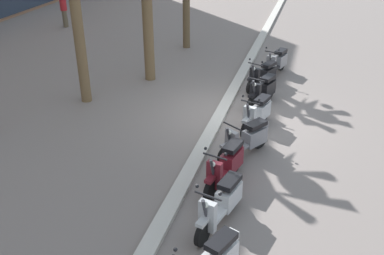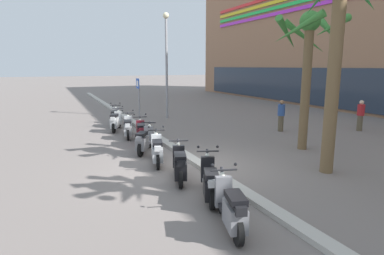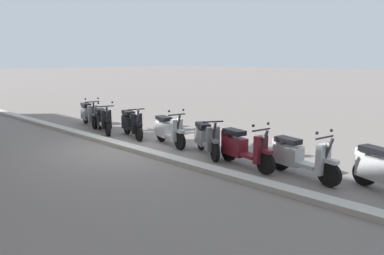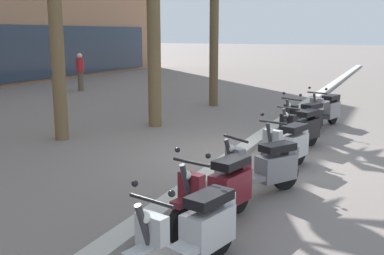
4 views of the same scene
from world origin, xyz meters
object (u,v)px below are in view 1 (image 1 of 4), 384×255
Objects in this scene: scooter_maroon_tail_end at (227,165)px; pedestrian_strolling_near_curb at (64,10)px; scooter_black_lead_nearest at (264,75)px; scooter_grey_gap_after_mid at (277,62)px; scooter_grey_second_in_line at (247,139)px; scooter_silver_mid_rear at (258,113)px; scooter_black_far_back at (263,90)px; scooter_silver_mid_front at (222,202)px.

pedestrian_strolling_near_curb is at bearing 44.03° from scooter_maroon_tail_end.
scooter_black_lead_nearest is 1.52m from scooter_grey_gap_after_mid.
scooter_maroon_tail_end is 1.40m from scooter_grey_second_in_line.
scooter_silver_mid_rear reaches higher than scooter_grey_second_in_line.
scooter_silver_mid_rear is 14.33m from pedestrian_strolling_near_curb.
scooter_black_lead_nearest reaches higher than scooter_black_far_back.
scooter_silver_mid_front is 1.01× the size of scooter_maroon_tail_end.
scooter_grey_second_in_line is 15.31m from pedestrian_strolling_near_curb.
scooter_maroon_tail_end is at bearing 177.67° from scooter_grey_gap_after_mid.
scooter_maroon_tail_end is at bearing 169.86° from scooter_grey_second_in_line.
scooter_silver_mid_rear is 1.01× the size of scooter_black_far_back.
scooter_black_far_back is 0.96× the size of scooter_black_lead_nearest.
scooter_grey_second_in_line is at bearing -131.71° from pedestrian_strolling_near_curb.
scooter_grey_second_in_line is 3.31m from scooter_black_far_back.
pedestrian_strolling_near_curb is at bearing 53.04° from scooter_silver_mid_rear.
scooter_black_lead_nearest is 12.44m from pedestrian_strolling_near_curb.
scooter_grey_second_in_line is 6.23m from scooter_grey_gap_after_mid.
scooter_black_far_back is 13.29m from pedestrian_strolling_near_curb.
scooter_silver_mid_front and scooter_silver_mid_rear have the same top height.
scooter_silver_mid_front is 1.40m from scooter_maroon_tail_end.
scooter_silver_mid_front is at bearing -179.80° from scooter_black_far_back.
scooter_maroon_tail_end is at bearing -135.97° from pedestrian_strolling_near_curb.
pedestrian_strolling_near_curb is at bearing 48.29° from scooter_grey_second_in_line.
scooter_silver_mid_rear is at bearing -0.76° from scooter_silver_mid_front.
scooter_black_far_back is at bearing -121.15° from pedestrian_strolling_near_curb.
scooter_grey_gap_after_mid is at bearing -0.58° from scooter_grey_second_in_line.
scooter_maroon_tail_end is at bearing 8.76° from scooter_silver_mid_front.
scooter_silver_mid_front is 2.76m from scooter_grey_second_in_line.
scooter_silver_mid_front is 1.16× the size of scooter_grey_second_in_line.
scooter_silver_mid_front is at bearing -138.65° from pedestrian_strolling_near_curb.
scooter_maroon_tail_end is 2.96m from scooter_silver_mid_rear.
scooter_maroon_tail_end is at bearing 174.77° from scooter_silver_mid_rear.
scooter_grey_second_in_line is at bearing -179.05° from scooter_black_far_back.
scooter_black_lead_nearest is 0.99× the size of scooter_grey_gap_after_mid.
scooter_black_far_back is 0.95× the size of scooter_grey_gap_after_mid.
scooter_grey_second_in_line is (1.38, -0.25, -0.02)m from scooter_maroon_tail_end.
scooter_black_far_back is 2.92m from scooter_grey_gap_after_mid.
scooter_black_lead_nearest is at bearing 7.54° from scooter_black_far_back.
pedestrian_strolling_near_curb is at bearing 64.07° from scooter_black_lead_nearest.
scooter_maroon_tail_end reaches higher than scooter_grey_second_in_line.
pedestrian_strolling_near_curb is (11.56, 11.18, 0.44)m from scooter_maroon_tail_end.
scooter_grey_gap_after_mid reaches higher than scooter_black_far_back.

